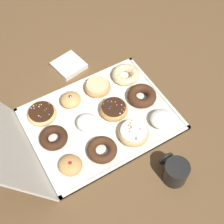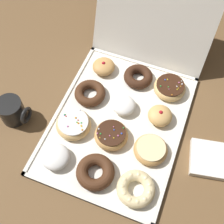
% 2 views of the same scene
% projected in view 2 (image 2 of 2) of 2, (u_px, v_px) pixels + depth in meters
% --- Properties ---
extents(ground_plane, '(3.00, 3.00, 0.00)m').
position_uv_depth(ground_plane, '(118.00, 124.00, 1.03)').
color(ground_plane, brown).
extents(donut_box, '(0.43, 0.56, 0.01)m').
position_uv_depth(donut_box, '(118.00, 123.00, 1.02)').
color(donut_box, silver).
rests_on(donut_box, ground).
extents(powdered_filled_donut_0, '(0.09, 0.09, 0.04)m').
position_uv_depth(powdered_filled_donut_0, '(56.00, 157.00, 0.93)').
color(powdered_filled_donut_0, white).
rests_on(powdered_filled_donut_0, donut_box).
extents(chocolate_cake_ring_donut_1, '(0.12, 0.12, 0.04)m').
position_uv_depth(chocolate_cake_ring_donut_1, '(95.00, 172.00, 0.91)').
color(chocolate_cake_ring_donut_1, '#472816').
rests_on(chocolate_cake_ring_donut_1, donut_box).
extents(cruller_donut_2, '(0.12, 0.12, 0.04)m').
position_uv_depth(cruller_donut_2, '(136.00, 189.00, 0.89)').
color(cruller_donut_2, beige).
rests_on(cruller_donut_2, donut_box).
extents(sprinkle_donut_3, '(0.12, 0.12, 0.04)m').
position_uv_depth(sprinkle_donut_3, '(74.00, 124.00, 0.99)').
color(sprinkle_donut_3, '#E5B770').
rests_on(sprinkle_donut_3, donut_box).
extents(sprinkle_donut_4, '(0.11, 0.11, 0.04)m').
position_uv_depth(sprinkle_donut_4, '(111.00, 135.00, 0.97)').
color(sprinkle_donut_4, tan).
rests_on(sprinkle_donut_4, donut_box).
extents(glazed_ring_donut_5, '(0.11, 0.11, 0.04)m').
position_uv_depth(glazed_ring_donut_5, '(151.00, 149.00, 0.95)').
color(glazed_ring_donut_5, tan).
rests_on(glazed_ring_donut_5, donut_box).
extents(chocolate_cake_ring_donut_6, '(0.11, 0.11, 0.03)m').
position_uv_depth(chocolate_cake_ring_donut_6, '(90.00, 93.00, 1.06)').
color(chocolate_cake_ring_donut_6, '#472816').
rests_on(chocolate_cake_ring_donut_6, donut_box).
extents(powdered_filled_donut_7, '(0.08, 0.08, 0.04)m').
position_uv_depth(powdered_filled_donut_7, '(124.00, 106.00, 1.03)').
color(powdered_filled_donut_7, white).
rests_on(powdered_filled_donut_7, donut_box).
extents(jelly_filled_donut_8, '(0.08, 0.08, 0.05)m').
position_uv_depth(jelly_filled_donut_8, '(160.00, 116.00, 1.01)').
color(jelly_filled_donut_8, tan).
rests_on(jelly_filled_donut_8, donut_box).
extents(jelly_filled_donut_9, '(0.08, 0.08, 0.05)m').
position_uv_depth(jelly_filled_donut_9, '(104.00, 66.00, 1.12)').
color(jelly_filled_donut_9, tan).
rests_on(jelly_filled_donut_9, donut_box).
extents(chocolate_cake_ring_donut_10, '(0.11, 0.11, 0.03)m').
position_uv_depth(chocolate_cake_ring_donut_10, '(138.00, 77.00, 1.10)').
color(chocolate_cake_ring_donut_10, '#381E11').
rests_on(chocolate_cake_ring_donut_10, donut_box).
extents(sprinkle_donut_11, '(0.12, 0.12, 0.04)m').
position_uv_depth(sprinkle_donut_11, '(170.00, 87.00, 1.07)').
color(sprinkle_donut_11, '#E5B770').
rests_on(sprinkle_donut_11, donut_box).
extents(coffee_mug, '(0.11, 0.09, 0.09)m').
position_uv_depth(coffee_mug, '(12.00, 111.00, 1.00)').
color(coffee_mug, black).
rests_on(coffee_mug, ground).
extents(napkin_stack, '(0.14, 0.14, 0.02)m').
position_uv_depth(napkin_stack, '(210.00, 159.00, 0.95)').
color(napkin_stack, white).
rests_on(napkin_stack, ground).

